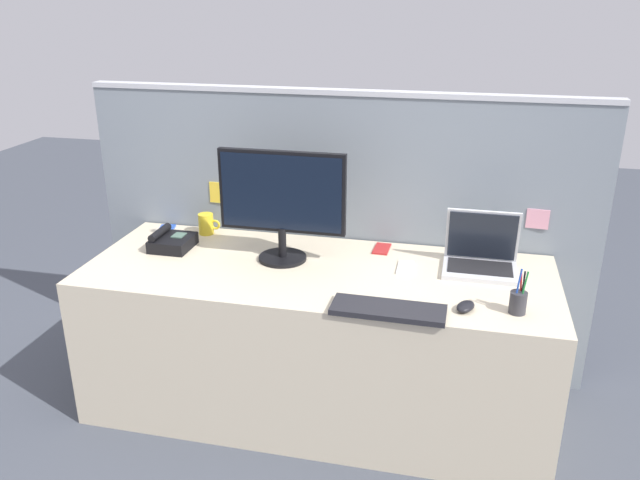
{
  "coord_description": "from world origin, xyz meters",
  "views": [
    {
      "loc": [
        0.59,
        -2.5,
        1.84
      ],
      "look_at": [
        0.0,
        0.05,
        0.82
      ],
      "focal_mm": 35.84,
      "sensor_mm": 36.0,
      "label": 1
    }
  ],
  "objects_px": {
    "coffee_mug": "(206,224)",
    "cell_phone_red_case": "(382,249)",
    "desk_phone": "(172,242)",
    "cell_phone_blue_case": "(166,230)",
    "laptop": "(481,255)",
    "keyboard_main": "(388,310)",
    "computer_mouse_right_hand": "(466,306)",
    "pen_cup": "(518,302)",
    "cell_phone_white_slab": "(405,268)",
    "desktop_monitor": "(282,199)"
  },
  "relations": [
    {
      "from": "keyboard_main",
      "to": "cell_phone_red_case",
      "type": "height_order",
      "value": "keyboard_main"
    },
    {
      "from": "desktop_monitor",
      "to": "keyboard_main",
      "type": "height_order",
      "value": "desktop_monitor"
    },
    {
      "from": "desktop_monitor",
      "to": "cell_phone_white_slab",
      "type": "xyz_separation_m",
      "value": [
        0.56,
        0.01,
        -0.28
      ]
    },
    {
      "from": "keyboard_main",
      "to": "cell_phone_white_slab",
      "type": "bearing_deg",
      "value": 87.84
    },
    {
      "from": "pen_cup",
      "to": "keyboard_main",
      "type": "bearing_deg",
      "value": -167.41
    },
    {
      "from": "computer_mouse_right_hand",
      "to": "cell_phone_blue_case",
      "type": "relative_size",
      "value": 0.7
    },
    {
      "from": "keyboard_main",
      "to": "computer_mouse_right_hand",
      "type": "bearing_deg",
      "value": 17.09
    },
    {
      "from": "laptop",
      "to": "pen_cup",
      "type": "xyz_separation_m",
      "value": [
        0.14,
        -0.39,
        -0.02
      ]
    },
    {
      "from": "desk_phone",
      "to": "pen_cup",
      "type": "bearing_deg",
      "value": -11.27
    },
    {
      "from": "laptop",
      "to": "keyboard_main",
      "type": "bearing_deg",
      "value": -124.31
    },
    {
      "from": "cell_phone_red_case",
      "to": "desk_phone",
      "type": "bearing_deg",
      "value": -165.97
    },
    {
      "from": "keyboard_main",
      "to": "coffee_mug",
      "type": "bearing_deg",
      "value": 148.17
    },
    {
      "from": "desktop_monitor",
      "to": "pen_cup",
      "type": "height_order",
      "value": "desktop_monitor"
    },
    {
      "from": "desktop_monitor",
      "to": "computer_mouse_right_hand",
      "type": "bearing_deg",
      "value": -21.85
    },
    {
      "from": "desk_phone",
      "to": "keyboard_main",
      "type": "bearing_deg",
      "value": -21.07
    },
    {
      "from": "desk_phone",
      "to": "cell_phone_blue_case",
      "type": "bearing_deg",
      "value": 122.03
    },
    {
      "from": "computer_mouse_right_hand",
      "to": "cell_phone_red_case",
      "type": "relative_size",
      "value": 0.75
    },
    {
      "from": "desk_phone",
      "to": "computer_mouse_right_hand",
      "type": "xyz_separation_m",
      "value": [
        1.37,
        -0.33,
        -0.02
      ]
    },
    {
      "from": "laptop",
      "to": "coffee_mug",
      "type": "bearing_deg",
      "value": 174.06
    },
    {
      "from": "laptop",
      "to": "cell_phone_white_slab",
      "type": "relative_size",
      "value": 2.21
    },
    {
      "from": "computer_mouse_right_hand",
      "to": "desk_phone",
      "type": "bearing_deg",
      "value": -171.36
    },
    {
      "from": "pen_cup",
      "to": "cell_phone_white_slab",
      "type": "xyz_separation_m",
      "value": [
        -0.46,
        0.32,
        -0.04
      ]
    },
    {
      "from": "laptop",
      "to": "computer_mouse_right_hand",
      "type": "relative_size",
      "value": 3.15
    },
    {
      "from": "desk_phone",
      "to": "cell_phone_red_case",
      "type": "distance_m",
      "value": 1.0
    },
    {
      "from": "desk_phone",
      "to": "computer_mouse_right_hand",
      "type": "distance_m",
      "value": 1.41
    },
    {
      "from": "laptop",
      "to": "cell_phone_red_case",
      "type": "height_order",
      "value": "laptop"
    },
    {
      "from": "desktop_monitor",
      "to": "cell_phone_red_case",
      "type": "relative_size",
      "value": 4.29
    },
    {
      "from": "coffee_mug",
      "to": "cell_phone_red_case",
      "type": "bearing_deg",
      "value": -0.96
    },
    {
      "from": "desktop_monitor",
      "to": "desk_phone",
      "type": "xyz_separation_m",
      "value": [
        -0.55,
        0.01,
        -0.25
      ]
    },
    {
      "from": "desktop_monitor",
      "to": "keyboard_main",
      "type": "bearing_deg",
      "value": -37.69
    },
    {
      "from": "cell_phone_white_slab",
      "to": "laptop",
      "type": "bearing_deg",
      "value": 11.87
    },
    {
      "from": "desk_phone",
      "to": "pen_cup",
      "type": "relative_size",
      "value": 1.07
    },
    {
      "from": "desktop_monitor",
      "to": "laptop",
      "type": "bearing_deg",
      "value": 5.56
    },
    {
      "from": "pen_cup",
      "to": "coffee_mug",
      "type": "height_order",
      "value": "pen_cup"
    },
    {
      "from": "desk_phone",
      "to": "cell_phone_white_slab",
      "type": "distance_m",
      "value": 1.11
    },
    {
      "from": "pen_cup",
      "to": "cell_phone_blue_case",
      "type": "bearing_deg",
      "value": 162.83
    },
    {
      "from": "desk_phone",
      "to": "cell_phone_red_case",
      "type": "xyz_separation_m",
      "value": [
        0.98,
        0.2,
        -0.03
      ]
    },
    {
      "from": "cell_phone_blue_case",
      "to": "computer_mouse_right_hand",
      "type": "bearing_deg",
      "value": -33.69
    },
    {
      "from": "keyboard_main",
      "to": "cell_phone_blue_case",
      "type": "bearing_deg",
      "value": 153.36
    },
    {
      "from": "keyboard_main",
      "to": "computer_mouse_right_hand",
      "type": "xyz_separation_m",
      "value": [
        0.29,
        0.08,
        0.01
      ]
    },
    {
      "from": "desk_phone",
      "to": "pen_cup",
      "type": "height_order",
      "value": "pen_cup"
    },
    {
      "from": "cell_phone_white_slab",
      "to": "cell_phone_blue_case",
      "type": "xyz_separation_m",
      "value": [
        -1.24,
        0.21,
        0.0
      ]
    },
    {
      "from": "computer_mouse_right_hand",
      "to": "keyboard_main",
      "type": "bearing_deg",
      "value": -141.3
    },
    {
      "from": "laptop",
      "to": "cell_phone_blue_case",
      "type": "distance_m",
      "value": 1.57
    },
    {
      "from": "laptop",
      "to": "keyboard_main",
      "type": "relative_size",
      "value": 0.72
    },
    {
      "from": "keyboard_main",
      "to": "coffee_mug",
      "type": "relative_size",
      "value": 3.86
    },
    {
      "from": "desktop_monitor",
      "to": "cell_phone_blue_case",
      "type": "xyz_separation_m",
      "value": [
        -0.68,
        0.22,
        -0.28
      ]
    },
    {
      "from": "desk_phone",
      "to": "cell_phone_blue_case",
      "type": "height_order",
      "value": "desk_phone"
    },
    {
      "from": "laptop",
      "to": "coffee_mug",
      "type": "distance_m",
      "value": 1.35
    },
    {
      "from": "desk_phone",
      "to": "cell_phone_red_case",
      "type": "relative_size",
      "value": 1.47
    }
  ]
}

